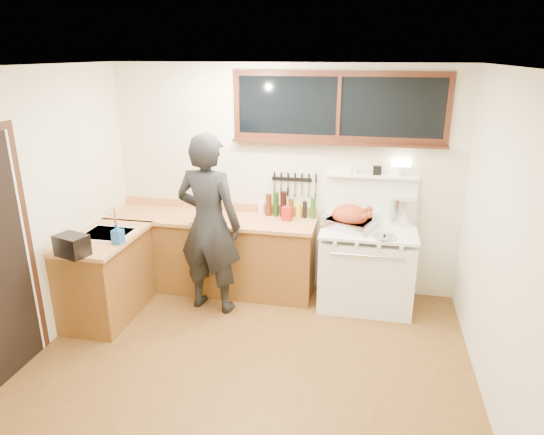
% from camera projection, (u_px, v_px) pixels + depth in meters
% --- Properties ---
extents(ground_plane, '(4.00, 3.50, 0.02)m').
position_uv_depth(ground_plane, '(248.00, 368.00, 4.39)').
color(ground_plane, brown).
extents(room_shell, '(4.10, 3.60, 2.65)m').
position_uv_depth(room_shell, '(244.00, 192.00, 3.85)').
color(room_shell, beige).
rests_on(room_shell, ground).
extents(counter_back, '(2.44, 0.64, 1.00)m').
position_uv_depth(counter_back, '(212.00, 252.00, 5.74)').
color(counter_back, brown).
rests_on(counter_back, ground).
extents(counter_left, '(0.64, 1.09, 0.90)m').
position_uv_depth(counter_left, '(107.00, 276.00, 5.14)').
color(counter_left, brown).
rests_on(counter_left, ground).
extents(sink_unit, '(0.50, 0.45, 0.37)m').
position_uv_depth(sink_unit, '(108.00, 239.00, 5.08)').
color(sink_unit, white).
rests_on(sink_unit, counter_left).
extents(vintage_stove, '(1.02, 0.74, 1.61)m').
position_uv_depth(vintage_stove, '(366.00, 265.00, 5.35)').
color(vintage_stove, white).
rests_on(vintage_stove, ground).
extents(back_window, '(2.32, 0.13, 0.77)m').
position_uv_depth(back_window, '(338.00, 115.00, 5.20)').
color(back_window, black).
rests_on(back_window, room_shell).
extents(knife_strip, '(0.52, 0.03, 0.28)m').
position_uv_depth(knife_strip, '(293.00, 180.00, 5.54)').
color(knife_strip, black).
rests_on(knife_strip, room_shell).
extents(man, '(0.78, 0.57, 1.95)m').
position_uv_depth(man, '(209.00, 225.00, 5.11)').
color(man, black).
rests_on(man, ground).
extents(soap_bottle, '(0.10, 0.11, 0.22)m').
position_uv_depth(soap_bottle, '(118.00, 233.00, 4.78)').
color(soap_bottle, '#2360B2').
rests_on(soap_bottle, counter_left).
extents(toaster, '(0.34, 0.28, 0.20)m').
position_uv_depth(toaster, '(72.00, 245.00, 4.50)').
color(toaster, black).
rests_on(toaster, counter_left).
extents(cutting_board, '(0.48, 0.41, 0.14)m').
position_uv_depth(cutting_board, '(210.00, 215.00, 5.48)').
color(cutting_board, tan).
rests_on(cutting_board, counter_back).
extents(roast_turkey, '(0.60, 0.53, 0.26)m').
position_uv_depth(roast_turkey, '(350.00, 219.00, 5.20)').
color(roast_turkey, silver).
rests_on(roast_turkey, vintage_stove).
extents(stockpot, '(0.37, 0.37, 0.29)m').
position_uv_depth(stockpot, '(404.00, 210.00, 5.35)').
color(stockpot, silver).
rests_on(stockpot, vintage_stove).
extents(saucepan, '(0.20, 0.28, 0.12)m').
position_uv_depth(saucepan, '(373.00, 220.00, 5.31)').
color(saucepan, silver).
rests_on(saucepan, vintage_stove).
extents(pot_lid, '(0.30, 0.30, 0.04)m').
position_uv_depth(pot_lid, '(384.00, 237.00, 4.95)').
color(pot_lid, silver).
rests_on(pot_lid, vintage_stove).
extents(coffee_tin, '(0.12, 0.10, 0.16)m').
position_uv_depth(coffee_tin, '(287.00, 214.00, 5.45)').
color(coffee_tin, '#9F1911').
rests_on(coffee_tin, counter_back).
extents(pitcher, '(0.08, 0.08, 0.15)m').
position_uv_depth(pitcher, '(261.00, 208.00, 5.67)').
color(pitcher, white).
rests_on(pitcher, counter_back).
extents(bottle_cluster, '(0.58, 0.07, 0.30)m').
position_uv_depth(bottle_cluster, '(287.00, 206.00, 5.55)').
color(bottle_cluster, black).
rests_on(bottle_cluster, counter_back).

